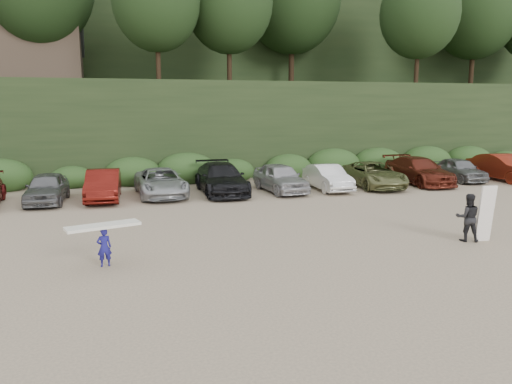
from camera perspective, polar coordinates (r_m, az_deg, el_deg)
name	(u,v)px	position (r m, az deg, el deg)	size (l,w,h in m)	color
ground	(317,244)	(16.82, 7.00, -5.87)	(120.00, 120.00, 0.00)	tan
hillside_backdrop	(170,35)	(51.55, -9.84, 17.29)	(90.00, 41.50, 28.00)	black
parked_cars	(193,181)	(25.47, -7.17, 1.26)	(39.61, 5.74, 1.59)	silver
child_surfer	(104,238)	(14.86, -17.01, -5.04)	(2.13, 1.10, 1.23)	navy
adult_surfer	(469,217)	(18.28, 23.21, -2.66)	(1.28, 0.89, 1.93)	black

